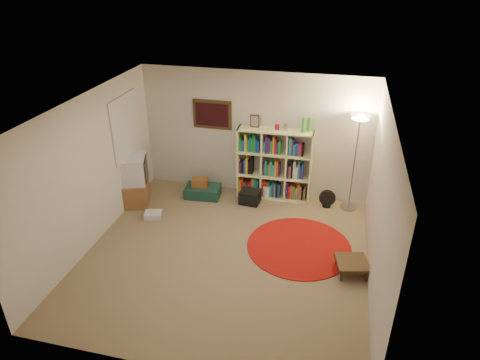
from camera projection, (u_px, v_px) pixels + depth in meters
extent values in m
cube|color=#836D4D|center=(225.00, 256.00, 6.99)|extent=(4.50, 4.50, 0.02)
cube|color=white|center=(223.00, 107.00, 5.82)|extent=(4.50, 4.50, 0.02)
cube|color=beige|center=(255.00, 134.00, 8.35)|extent=(4.50, 0.02, 2.50)
cube|color=beige|center=(167.00, 290.00, 4.46)|extent=(4.50, 0.02, 2.50)
cube|color=beige|center=(89.00, 173.00, 6.88)|extent=(0.02, 4.50, 2.50)
cube|color=beige|center=(381.00, 207.00, 5.94)|extent=(0.02, 4.50, 2.50)
cube|color=#382513|center=(212.00, 114.00, 8.34)|extent=(0.78, 0.04, 0.58)
cube|color=#3A0B12|center=(212.00, 115.00, 8.32)|extent=(0.66, 0.01, 0.46)
cube|color=white|center=(126.00, 127.00, 7.85)|extent=(0.03, 1.00, 1.20)
cube|color=beige|center=(352.00, 146.00, 7.97)|extent=(0.08, 0.01, 0.12)
cube|color=#FCFFAA|center=(273.00, 195.00, 8.72)|extent=(1.45, 0.44, 0.03)
cube|color=#FCFFAA|center=(276.00, 130.00, 8.06)|extent=(1.45, 0.44, 0.03)
cube|color=#FCFFAA|center=(239.00, 161.00, 8.53)|extent=(0.04, 0.41, 1.45)
cube|color=#FCFFAA|center=(311.00, 167.00, 8.25)|extent=(0.04, 0.41, 1.45)
cube|color=#FCFFAA|center=(276.00, 160.00, 8.56)|extent=(1.45, 0.05, 1.45)
cube|color=#FCFFAA|center=(262.00, 163.00, 8.44)|extent=(0.04, 0.39, 1.38)
cube|color=#FCFFAA|center=(287.00, 165.00, 8.34)|extent=(0.04, 0.39, 1.38)
cube|color=#FCFFAA|center=(274.00, 175.00, 8.50)|extent=(1.39, 0.42, 0.03)
cube|color=#FCFFAA|center=(275.00, 153.00, 8.28)|extent=(1.39, 0.42, 0.03)
cube|color=#F4A620|center=(241.00, 185.00, 8.73)|extent=(0.05, 0.17, 0.31)
cube|color=red|center=(243.00, 184.00, 8.71)|extent=(0.04, 0.17, 0.37)
cube|color=#D9571B|center=(245.00, 187.00, 8.73)|extent=(0.05, 0.17, 0.25)
cube|color=#481B6C|center=(247.00, 187.00, 8.72)|extent=(0.04, 0.17, 0.25)
cube|color=#D9571B|center=(249.00, 188.00, 8.71)|extent=(0.04, 0.17, 0.23)
cube|color=red|center=(251.00, 186.00, 8.69)|extent=(0.04, 0.17, 0.31)
cube|color=#F4A620|center=(253.00, 185.00, 8.67)|extent=(0.04, 0.17, 0.36)
cube|color=teal|center=(255.00, 185.00, 8.66)|extent=(0.05, 0.17, 0.37)
cube|color=teal|center=(257.00, 186.00, 8.66)|extent=(0.05, 0.17, 0.34)
cube|color=#481B6C|center=(241.00, 166.00, 8.53)|extent=(0.05, 0.17, 0.23)
cube|color=black|center=(243.00, 166.00, 8.52)|extent=(0.04, 0.17, 0.26)
cube|color=#1B45A3|center=(245.00, 165.00, 8.50)|extent=(0.04, 0.17, 0.30)
cube|color=#F4A620|center=(247.00, 164.00, 8.48)|extent=(0.04, 0.17, 0.35)
cube|color=black|center=(250.00, 166.00, 8.49)|extent=(0.05, 0.17, 0.27)
cube|color=black|center=(252.00, 165.00, 8.46)|extent=(0.05, 0.17, 0.36)
cube|color=#1B872A|center=(241.00, 143.00, 8.30)|extent=(0.05, 0.17, 0.29)
cube|color=#1B45A3|center=(243.00, 145.00, 8.30)|extent=(0.05, 0.17, 0.24)
cube|color=#F4A620|center=(246.00, 142.00, 8.27)|extent=(0.05, 0.17, 0.36)
cube|color=#1B872A|center=(249.00, 144.00, 8.28)|extent=(0.05, 0.17, 0.27)
cube|color=#1B45A3|center=(251.00, 143.00, 8.25)|extent=(0.03, 0.17, 0.33)
cube|color=#1B872A|center=(252.00, 144.00, 8.26)|extent=(0.03, 0.17, 0.30)
cube|color=#1B872A|center=(255.00, 143.00, 8.24)|extent=(0.05, 0.17, 0.35)
cube|color=#1B45A3|center=(257.00, 145.00, 8.24)|extent=(0.03, 0.17, 0.29)
cube|color=#1B45A3|center=(259.00, 146.00, 8.24)|extent=(0.05, 0.17, 0.24)
cube|color=red|center=(264.00, 187.00, 8.63)|extent=(0.04, 0.17, 0.35)
cube|color=red|center=(266.00, 188.00, 8.63)|extent=(0.04, 0.17, 0.32)
cube|color=#1B872A|center=(269.00, 188.00, 8.61)|extent=(0.05, 0.17, 0.33)
cube|color=teal|center=(271.00, 190.00, 8.62)|extent=(0.04, 0.17, 0.25)
cube|color=#1B45A3|center=(273.00, 188.00, 8.60)|extent=(0.05, 0.17, 0.33)
cube|color=#957251|center=(275.00, 189.00, 8.60)|extent=(0.03, 0.17, 0.30)
cube|color=black|center=(277.00, 189.00, 8.58)|extent=(0.04, 0.17, 0.33)
cube|color=#1B45A3|center=(279.00, 190.00, 8.58)|extent=(0.05, 0.17, 0.28)
cube|color=#481B6C|center=(264.00, 168.00, 8.44)|extent=(0.03, 0.17, 0.25)
cube|color=teal|center=(266.00, 167.00, 8.42)|extent=(0.04, 0.17, 0.30)
cube|color=#1B872A|center=(268.00, 169.00, 8.43)|extent=(0.04, 0.17, 0.23)
cube|color=#957251|center=(270.00, 168.00, 8.41)|extent=(0.03, 0.17, 0.27)
cube|color=teal|center=(271.00, 168.00, 8.40)|extent=(0.03, 0.17, 0.30)
cube|color=teal|center=(274.00, 169.00, 8.40)|extent=(0.05, 0.17, 0.25)
cube|color=#F4A620|center=(276.00, 168.00, 8.37)|extent=(0.03, 0.17, 0.33)
cube|color=#D9571B|center=(278.00, 168.00, 8.37)|extent=(0.04, 0.17, 0.32)
cube|color=#481B6C|center=(279.00, 169.00, 8.38)|extent=(0.03, 0.17, 0.26)
cube|color=teal|center=(265.00, 146.00, 8.22)|extent=(0.03, 0.17, 0.25)
cube|color=#481B6C|center=(267.00, 144.00, 8.19)|extent=(0.05, 0.17, 0.34)
cube|color=#481B6C|center=(269.00, 145.00, 8.19)|extent=(0.05, 0.17, 0.33)
cube|color=#1B872A|center=(272.00, 147.00, 8.19)|extent=(0.04, 0.17, 0.27)
cube|color=#F4A620|center=(274.00, 145.00, 8.16)|extent=(0.03, 0.17, 0.35)
cube|color=red|center=(276.00, 146.00, 8.17)|extent=(0.04, 0.17, 0.31)
cube|color=#481B6C|center=(278.00, 148.00, 8.17)|extent=(0.04, 0.17, 0.25)
cube|color=#1B872A|center=(280.00, 147.00, 8.16)|extent=(0.05, 0.17, 0.27)
cube|color=#481B6C|center=(288.00, 189.00, 8.54)|extent=(0.04, 0.17, 0.35)
cube|color=red|center=(290.00, 191.00, 8.55)|extent=(0.04, 0.17, 0.27)
cube|color=#957251|center=(291.00, 190.00, 8.53)|extent=(0.03, 0.17, 0.31)
cube|color=#D9571B|center=(293.00, 191.00, 8.53)|extent=(0.05, 0.17, 0.28)
cube|color=teal|center=(296.00, 192.00, 8.53)|extent=(0.05, 0.17, 0.24)
cube|color=#D9571B|center=(298.00, 191.00, 8.50)|extent=(0.04, 0.17, 0.34)
cube|color=#957251|center=(300.00, 192.00, 8.50)|extent=(0.04, 0.17, 0.29)
cube|color=black|center=(302.00, 193.00, 8.51)|extent=(0.04, 0.17, 0.23)
cube|color=#957251|center=(304.00, 193.00, 8.49)|extent=(0.04, 0.17, 0.27)
cube|color=#481B6C|center=(289.00, 171.00, 8.35)|extent=(0.03, 0.17, 0.24)
cube|color=#957251|center=(290.00, 171.00, 8.34)|extent=(0.03, 0.17, 0.24)
cube|color=black|center=(292.00, 169.00, 8.31)|extent=(0.04, 0.17, 0.33)
cube|color=white|center=(294.00, 169.00, 8.30)|extent=(0.04, 0.17, 0.36)
cube|color=white|center=(297.00, 172.00, 8.32)|extent=(0.05, 0.17, 0.24)
cube|color=teal|center=(299.00, 169.00, 8.28)|extent=(0.04, 0.17, 0.37)
cube|color=#481B6C|center=(301.00, 171.00, 8.29)|extent=(0.04, 0.17, 0.27)
cube|color=#1B45A3|center=(303.00, 171.00, 8.28)|extent=(0.03, 0.17, 0.31)
cube|color=teal|center=(291.00, 146.00, 8.10)|extent=(0.05, 0.17, 0.36)
cube|color=#481B6C|center=(293.00, 147.00, 8.10)|extent=(0.03, 0.17, 0.33)
cube|color=teal|center=(294.00, 149.00, 8.11)|extent=(0.03, 0.17, 0.23)
cube|color=#1B45A3|center=(296.00, 149.00, 8.10)|extent=(0.03, 0.17, 0.25)
cube|color=#1B45A3|center=(298.00, 150.00, 8.10)|extent=(0.03, 0.17, 0.24)
cube|color=red|center=(300.00, 150.00, 8.09)|extent=(0.05, 0.17, 0.24)
cube|color=black|center=(303.00, 150.00, 8.08)|extent=(0.04, 0.17, 0.24)
cube|color=#382513|center=(255.00, 121.00, 8.09)|extent=(0.18, 0.02, 0.25)
cube|color=#A39287|center=(255.00, 121.00, 8.08)|extent=(0.13, 0.01, 0.20)
cylinder|color=#B0101C|center=(277.00, 127.00, 8.03)|extent=(0.08, 0.08, 0.09)
cylinder|color=#A3A3A7|center=(286.00, 127.00, 7.99)|extent=(0.07, 0.07, 0.11)
cylinder|color=#53BC48|center=(304.00, 125.00, 7.85)|extent=(0.08, 0.08, 0.29)
cylinder|color=#53BC48|center=(310.00, 124.00, 7.90)|extent=(0.08, 0.08, 0.29)
cylinder|color=#A3A3A7|center=(348.00, 207.00, 8.30)|extent=(0.32, 0.32, 0.03)
cylinder|color=#A3A3A7|center=(354.00, 166.00, 7.89)|extent=(0.03, 0.03, 1.76)
cone|color=#A3A3A7|center=(360.00, 119.00, 7.46)|extent=(0.39, 0.39, 0.14)
cylinder|color=#FFD88C|center=(360.00, 118.00, 7.46)|extent=(0.31, 0.31, 0.02)
cylinder|color=black|center=(326.00, 206.00, 8.36)|extent=(0.17, 0.17, 0.03)
cylinder|color=black|center=(327.00, 202.00, 8.32)|extent=(0.03, 0.03, 0.13)
cylinder|color=black|center=(327.00, 198.00, 8.25)|extent=(0.32, 0.08, 0.31)
cube|color=brown|center=(136.00, 192.00, 8.40)|extent=(0.66, 0.79, 0.47)
cube|color=silver|center=(133.00, 169.00, 8.18)|extent=(0.62, 0.68, 0.51)
cube|color=black|center=(146.00, 169.00, 8.20)|extent=(0.17, 0.46, 0.43)
cube|color=black|center=(146.00, 169.00, 8.20)|extent=(0.15, 0.41, 0.37)
cube|color=silver|center=(153.00, 215.00, 7.99)|extent=(0.37, 0.33, 0.10)
cube|color=#14372E|center=(203.00, 191.00, 8.67)|extent=(0.73, 0.50, 0.22)
cube|color=brown|center=(200.00, 183.00, 8.58)|extent=(0.34, 0.26, 0.18)
cube|color=black|center=(250.00, 197.00, 8.42)|extent=(0.41, 0.35, 0.27)
cylinder|color=white|center=(266.00, 193.00, 8.58)|extent=(0.16, 0.16, 0.26)
cylinder|color=maroon|center=(299.00, 246.00, 7.19)|extent=(1.75, 1.75, 0.02)
cube|color=#382513|center=(352.00, 263.00, 6.52)|extent=(0.56, 0.56, 0.06)
cube|color=#382513|center=(341.00, 276.00, 6.41)|extent=(0.05, 0.05, 0.17)
cube|color=#382513|center=(367.00, 276.00, 6.40)|extent=(0.05, 0.05, 0.17)
cube|color=#382513|center=(337.00, 260.00, 6.74)|extent=(0.05, 0.05, 0.17)
cube|color=#382513|center=(360.00, 260.00, 6.74)|extent=(0.05, 0.05, 0.17)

